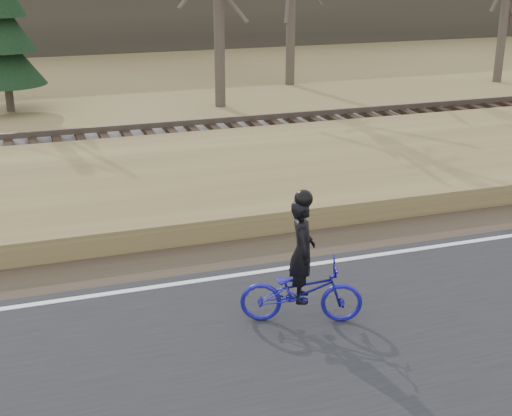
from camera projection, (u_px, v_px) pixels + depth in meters
name	position (u px, v px, depth m)	size (l,w,h in m)	color
ground	(437.00, 255.00, 12.78)	(120.00, 120.00, 0.00)	olive
edge_line	(431.00, 247.00, 12.94)	(120.00, 0.12, 0.01)	silver
shoulder	(403.00, 230.00, 13.85)	(120.00, 1.60, 0.04)	#473A2B
embankment	(339.00, 176.00, 16.45)	(120.00, 5.00, 0.44)	olive
ballast	(281.00, 137.00, 19.83)	(120.00, 3.00, 0.45)	slate
railroad	(281.00, 127.00, 19.73)	(120.00, 2.40, 0.29)	black
cyclist	(302.00, 281.00, 10.19)	(1.87, 1.17, 2.01)	#191593
conifer	(1.00, 25.00, 23.14)	(2.60, 2.60, 5.97)	#50453B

